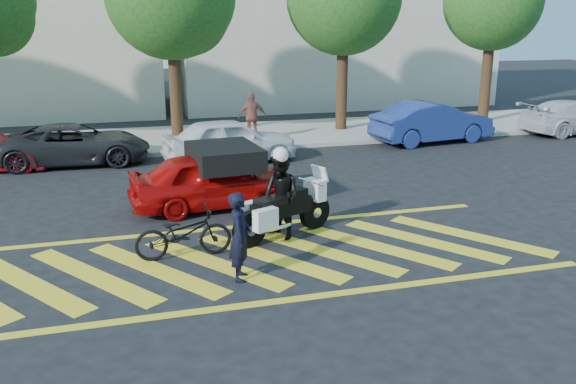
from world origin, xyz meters
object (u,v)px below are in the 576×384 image
object	(u,v)px
police_motorcycle	(282,210)
parked_right	(432,122)
bicycle	(183,233)
parked_mid_right	(230,140)
officer_bike	(240,236)
parked_mid_left	(75,144)
officer_moto	(281,197)
parked_far_right	(575,117)
red_convertible	(214,180)

from	to	relation	value
police_motorcycle	parked_right	xyz separation A→B (m)	(8.00, 8.22, 0.14)
bicycle	parked_mid_right	bearing A→B (deg)	-19.16
officer_bike	parked_mid_left	bearing A→B (deg)	34.47
officer_bike	parked_right	xyz separation A→B (m)	(9.26, 10.03, -0.05)
officer_moto	parked_far_right	world-z (taller)	officer_moto
police_motorcycle	parked_mid_left	distance (m)	9.37
parked_mid_right	bicycle	bearing A→B (deg)	154.88
parked_right	parked_far_right	size ratio (longest dim) A/B	1.01
police_motorcycle	officer_moto	bearing A→B (deg)	116.93
parked_mid_right	police_motorcycle	bearing A→B (deg)	170.20
red_convertible	parked_mid_right	size ratio (longest dim) A/B	0.96
parked_right	officer_bike	bearing A→B (deg)	129.84
red_convertible	parked_mid_right	distance (m)	4.70
parked_far_right	officer_bike	bearing A→B (deg)	119.81
red_convertible	parked_far_right	bearing A→B (deg)	-74.98
parked_far_right	parked_right	bearing A→B (deg)	87.06
red_convertible	parked_mid_left	world-z (taller)	red_convertible
police_motorcycle	red_convertible	bearing A→B (deg)	87.94
parked_far_right	police_motorcycle	bearing A→B (deg)	116.89
officer_bike	parked_mid_right	world-z (taller)	officer_bike
officer_bike	parked_right	bearing A→B (deg)	-26.04
parked_mid_left	parked_mid_right	size ratio (longest dim) A/B	1.08
officer_bike	bicycle	xyz separation A→B (m)	(-0.85, 1.30, -0.31)
parked_mid_left	parked_right	xyz separation A→B (m)	(12.49, -0.01, 0.11)
police_motorcycle	bicycle	bearing A→B (deg)	169.71
bicycle	parked_right	bearing A→B (deg)	-51.07
bicycle	red_convertible	size ratio (longest dim) A/B	0.46
parked_mid_left	parked_right	world-z (taller)	parked_right
police_motorcycle	officer_bike	bearing A→B (deg)	-148.90
police_motorcycle	parked_mid_right	size ratio (longest dim) A/B	0.56
bicycle	officer_moto	world-z (taller)	officer_moto
officer_bike	police_motorcycle	world-z (taller)	officer_bike
police_motorcycle	officer_moto	xyz separation A→B (m)	(-0.02, 0.02, 0.29)
bicycle	parked_mid_right	distance (m)	7.94
officer_bike	parked_right	size ratio (longest dim) A/B	0.35
parked_mid_left	parked_far_right	distance (m)	18.78
officer_moto	parked_mid_left	bearing A→B (deg)	-175.49
parked_mid_left	police_motorcycle	bearing A→B (deg)	-149.41
officer_bike	parked_far_right	distance (m)	18.52
officer_bike	parked_far_right	size ratio (longest dim) A/B	0.36
police_motorcycle	parked_mid_right	bearing A→B (deg)	64.01
parked_mid_left	bicycle	bearing A→B (deg)	-162.84
officer_bike	red_convertible	xyz separation A→B (m)	(0.24, 4.35, -0.12)
parked_right	police_motorcycle	bearing A→B (deg)	128.32
officer_bike	parked_mid_left	xyz separation A→B (m)	(-3.23, 10.05, -0.17)
parked_mid_left	parked_far_right	bearing A→B (deg)	-88.03
parked_right	parked_far_right	distance (m)	6.30
police_motorcycle	red_convertible	xyz separation A→B (m)	(-1.02, 2.53, 0.08)
officer_moto	police_motorcycle	bearing A→B (deg)	26.93
red_convertible	parked_far_right	world-z (taller)	red_convertible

